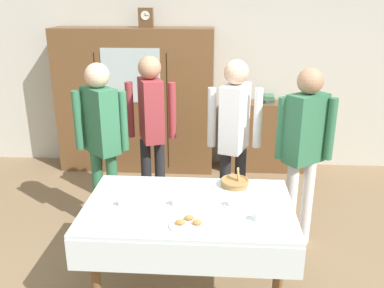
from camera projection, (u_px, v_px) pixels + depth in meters
name	position (u px, v px, depth m)	size (l,w,h in m)	color
ground_plane	(191.00, 273.00, 3.63)	(12.00, 12.00, 0.00)	#846B4C
back_wall	(204.00, 69.00, 5.67)	(6.40, 0.10, 2.70)	silver
dining_table	(188.00, 219.00, 3.19)	(1.59, 1.00, 0.78)	brown
wall_cabinet	(136.00, 101.00, 5.58)	(2.08, 0.46, 1.91)	brown
mantel_clock	(146.00, 18.00, 5.20)	(0.18, 0.11, 0.24)	brown
bookshelf_low	(266.00, 136.00, 5.68)	(1.18, 0.35, 0.95)	brown
book_stack	(269.00, 99.00, 5.50)	(0.14, 0.21, 0.10)	#3D754C
tea_cup_mid_left	(232.00, 203.00, 3.14)	(0.13, 0.13, 0.06)	white
tea_cup_far_right	(176.00, 202.00, 3.16)	(0.13, 0.13, 0.06)	silver
tea_cup_back_edge	(258.00, 218.00, 2.94)	(0.13, 0.13, 0.06)	silver
tea_cup_mid_right	(123.00, 203.00, 3.15)	(0.13, 0.13, 0.06)	white
bread_basket	(235.00, 182.00, 3.48)	(0.24, 0.24, 0.16)	#9E7542
pastry_plate	(189.00, 224.00, 2.89)	(0.28, 0.28, 0.05)	white
spoon_far_left	(216.00, 213.00, 3.05)	(0.12, 0.02, 0.01)	silver
spoon_near_right	(118.00, 183.00, 3.54)	(0.12, 0.02, 0.01)	silver
person_beside_shelf	(151.00, 121.00, 4.30)	(0.52, 0.41, 1.73)	#232328
person_behind_table_right	(101.00, 132.00, 3.98)	(0.52, 0.40, 1.72)	#33704C
person_by_cabinet	(234.00, 129.00, 4.02)	(0.52, 0.41, 1.74)	#232328
person_near_right_end	(305.00, 141.00, 3.76)	(0.52, 0.38, 1.71)	silver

